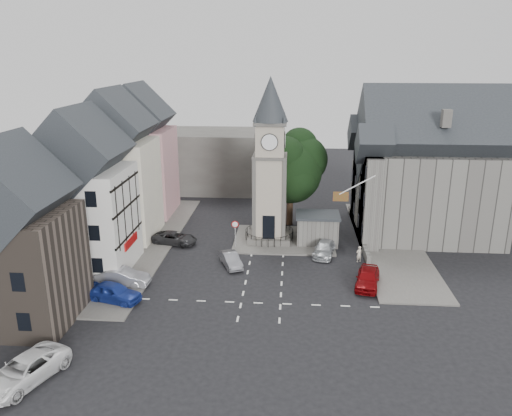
# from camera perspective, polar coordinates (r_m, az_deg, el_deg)

# --- Properties ---
(ground) EXTENTS (120.00, 120.00, 0.00)m
(ground) POSITION_cam_1_polar(r_m,az_deg,el_deg) (43.67, 1.02, -7.42)
(ground) COLOR black
(ground) RESTS_ON ground
(pavement_west) EXTENTS (6.00, 30.00, 0.14)m
(pavement_west) POSITION_cam_1_polar(r_m,az_deg,el_deg) (51.24, -12.72, -3.94)
(pavement_west) COLOR #595651
(pavement_west) RESTS_ON ground
(pavement_east) EXTENTS (6.00, 26.00, 0.14)m
(pavement_east) POSITION_cam_1_polar(r_m,az_deg,el_deg) (51.91, 14.91, -3.83)
(pavement_east) COLOR #595651
(pavement_east) RESTS_ON ground
(central_island) EXTENTS (10.00, 8.00, 0.16)m
(central_island) POSITION_cam_1_polar(r_m,az_deg,el_deg) (50.97, 3.22, -3.63)
(central_island) COLOR #595651
(central_island) RESTS_ON ground
(road_markings) EXTENTS (20.00, 8.00, 0.01)m
(road_markings) POSITION_cam_1_polar(r_m,az_deg,el_deg) (38.75, 0.55, -10.81)
(road_markings) COLOR silver
(road_markings) RESTS_ON ground
(clock_tower) EXTENTS (4.86, 4.86, 16.25)m
(clock_tower) POSITION_cam_1_polar(r_m,az_deg,el_deg) (48.72, 1.61, 5.28)
(clock_tower) COLOR #4C4944
(clock_tower) RESTS_ON ground
(stone_shelter) EXTENTS (4.30, 3.30, 3.08)m
(stone_shelter) POSITION_cam_1_polar(r_m,az_deg,el_deg) (50.06, 7.02, -2.34)
(stone_shelter) COLOR #5C5955
(stone_shelter) RESTS_ON ground
(town_tree) EXTENTS (7.20, 7.20, 10.80)m
(town_tree) POSITION_cam_1_polar(r_m,az_deg,el_deg) (53.81, 3.98, 5.15)
(town_tree) COLOR black
(town_tree) RESTS_ON ground
(warning_sign_post) EXTENTS (0.70, 0.19, 2.85)m
(warning_sign_post) POSITION_cam_1_polar(r_m,az_deg,el_deg) (48.18, -2.40, -2.41)
(warning_sign_post) COLOR black
(warning_sign_post) RESTS_ON ground
(terrace_pink) EXTENTS (8.10, 7.60, 12.80)m
(terrace_pink) POSITION_cam_1_polar(r_m,az_deg,el_deg) (59.50, -13.18, 5.52)
(terrace_pink) COLOR #CE8E92
(terrace_pink) RESTS_ON ground
(terrace_cream) EXTENTS (8.10, 7.60, 12.80)m
(terrace_cream) POSITION_cam_1_polar(r_m,az_deg,el_deg) (52.10, -15.73, 3.69)
(terrace_cream) COLOR #EFE9C8
(terrace_cream) RESTS_ON ground
(terrace_tudor) EXTENTS (8.10, 7.60, 12.00)m
(terrace_tudor) POSITION_cam_1_polar(r_m,az_deg,el_deg) (45.01, -19.04, 0.77)
(terrace_tudor) COLOR silver
(terrace_tudor) RESTS_ON ground
(building_sw_stone) EXTENTS (8.60, 7.60, 10.40)m
(building_sw_stone) POSITION_cam_1_polar(r_m,az_deg,el_deg) (38.35, -26.14, -4.23)
(building_sw_stone) COLOR #473D35
(building_sw_stone) RESTS_ON ground
(backdrop_west) EXTENTS (20.00, 10.00, 8.00)m
(backdrop_west) POSITION_cam_1_polar(r_m,az_deg,el_deg) (70.53, -7.48, 5.49)
(backdrop_west) COLOR #4C4944
(backdrop_west) RESTS_ON ground
(east_building) EXTENTS (14.40, 11.40, 12.60)m
(east_building) POSITION_cam_1_polar(r_m,az_deg,el_deg) (53.72, 18.63, 3.48)
(east_building) COLOR #5C5955
(east_building) RESTS_ON ground
(east_boundary_wall) EXTENTS (0.40, 16.00, 0.90)m
(east_boundary_wall) POSITION_cam_1_polar(r_m,az_deg,el_deg) (53.18, 11.60, -2.64)
(east_boundary_wall) COLOR #5C5955
(east_boundary_wall) RESTS_ON ground
(flagpole) EXTENTS (3.68, 0.10, 2.74)m
(flagpole) POSITION_cam_1_polar(r_m,az_deg,el_deg) (45.42, 11.50, 2.59)
(flagpole) COLOR white
(flagpole) RESTS_ON ground
(car_west_blue) EXTENTS (4.74, 2.91, 1.51)m
(car_west_blue) POSITION_cam_1_polar(r_m,az_deg,el_deg) (40.21, -15.99, -9.24)
(car_west_blue) COLOR navy
(car_west_blue) RESTS_ON ground
(car_west_silver) EXTENTS (4.51, 1.79, 1.46)m
(car_west_silver) POSITION_cam_1_polar(r_m,az_deg,el_deg) (42.61, -15.01, -7.63)
(car_west_silver) COLOR #A9A9B1
(car_west_silver) RESTS_ON ground
(car_west_grey) EXTENTS (4.80, 2.94, 1.24)m
(car_west_grey) POSITION_cam_1_polar(r_m,az_deg,el_deg) (50.45, -9.29, -3.41)
(car_west_grey) COLOR #2A2B2D
(car_west_grey) RESTS_ON ground
(car_island_silver) EXTENTS (2.68, 3.92, 1.22)m
(car_island_silver) POSITION_cam_1_polar(r_m,az_deg,el_deg) (44.84, -2.91, -5.90)
(car_island_silver) COLOR gray
(car_island_silver) RESTS_ON ground
(car_island_east) EXTENTS (2.60, 4.59, 1.26)m
(car_island_east) POSITION_cam_1_polar(r_m,az_deg,el_deg) (47.61, 7.80, -4.61)
(car_island_east) COLOR #ADB1B5
(car_island_east) RESTS_ON ground
(car_east_red) EXTENTS (2.72, 4.73, 1.51)m
(car_east_red) POSITION_cam_1_polar(r_m,az_deg,el_deg) (42.00, 12.64, -7.78)
(car_east_red) COLOR maroon
(car_east_red) RESTS_ON ground
(van_sw_white) EXTENTS (4.28, 5.94, 1.50)m
(van_sw_white) POSITION_cam_1_polar(r_m,az_deg,el_deg) (33.07, -24.94, -16.48)
(van_sw_white) COLOR white
(van_sw_white) RESTS_ON ground
(pedestrian) EXTENTS (0.66, 0.58, 1.53)m
(pedestrian) POSITION_cam_1_polar(r_m,az_deg,el_deg) (46.50, 11.69, -5.18)
(pedestrian) COLOR beige
(pedestrian) RESTS_ON ground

